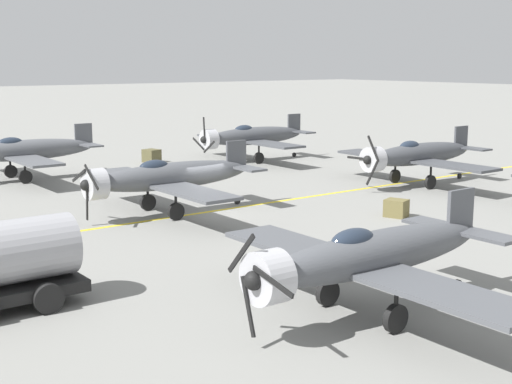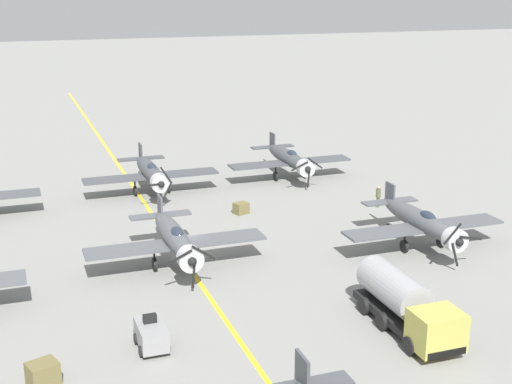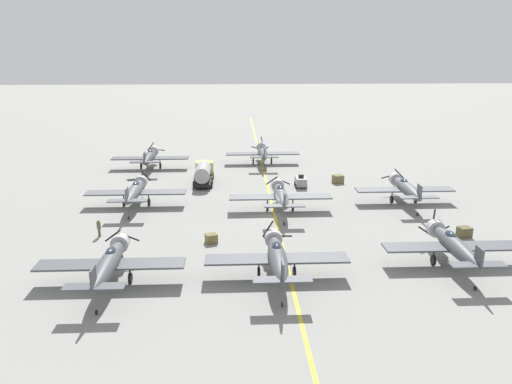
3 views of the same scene
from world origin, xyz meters
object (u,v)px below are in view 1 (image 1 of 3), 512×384
at_px(airplane_near_right, 251,137).
at_px(supply_crate_by_tanker, 396,208).
at_px(airplane_mid_left, 369,255).
at_px(airplane_mid_center, 167,177).
at_px(supply_crate_outboard, 152,156).
at_px(airplane_mid_right, 22,151).
at_px(airplane_near_center, 417,155).

height_order(airplane_near_right, supply_crate_by_tanker, airplane_near_right).
bearing_deg(supply_crate_by_tanker, airplane_near_right, -16.58).
height_order(airplane_near_right, airplane_mid_left, airplane_near_right).
relative_size(airplane_mid_center, airplane_near_right, 1.00).
bearing_deg(supply_crate_outboard, supply_crate_by_tanker, -179.04).
height_order(airplane_mid_center, supply_crate_outboard, airplane_mid_center).
height_order(airplane_mid_right, airplane_near_center, same).
bearing_deg(airplane_near_center, airplane_mid_right, 46.10).
bearing_deg(airplane_mid_center, supply_crate_by_tanker, -116.88).
bearing_deg(airplane_mid_center, airplane_near_center, -83.39).
distance_m(airplane_mid_right, airplane_near_center, 26.53).
bearing_deg(airplane_near_right, airplane_mid_center, 115.44).
bearing_deg(airplane_near_center, airplane_near_right, 4.25).
bearing_deg(airplane_mid_right, supply_crate_outboard, -80.75).
bearing_deg(airplane_near_center, supply_crate_outboard, 20.99).
bearing_deg(airplane_mid_right, airplane_mid_center, -174.11).
relative_size(airplane_mid_center, airplane_near_center, 1.00).
bearing_deg(airplane_mid_left, airplane_mid_center, -11.81).
xyz_separation_m(supply_crate_by_tanker, supply_crate_outboard, (25.70, 0.43, 0.06)).
bearing_deg(airplane_mid_center, airplane_near_right, -35.98).
distance_m(airplane_mid_center, supply_crate_by_tanker, 12.18).
xyz_separation_m(airplane_mid_left, supply_crate_by_tanker, (9.56, -11.87, -1.55)).
xyz_separation_m(airplane_mid_right, airplane_near_center, (-17.50, -19.94, 0.00)).
distance_m(airplane_mid_center, supply_crate_outboard, 20.11).
relative_size(airplane_mid_right, supply_crate_outboard, 9.55).
bearing_deg(supply_crate_outboard, airplane_mid_left, 162.03).
height_order(airplane_near_center, supply_crate_outboard, airplane_near_center).
xyz_separation_m(airplane_near_right, supply_crate_outboard, (4.26, 6.82, -1.49)).
height_order(supply_crate_by_tanker, supply_crate_outboard, supply_crate_outboard).
xyz_separation_m(airplane_mid_center, airplane_mid_left, (-17.27, 2.58, -0.00)).
distance_m(airplane_near_center, airplane_mid_left, 25.33).
xyz_separation_m(airplane_mid_center, supply_crate_by_tanker, (-7.72, -9.29, -1.55)).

